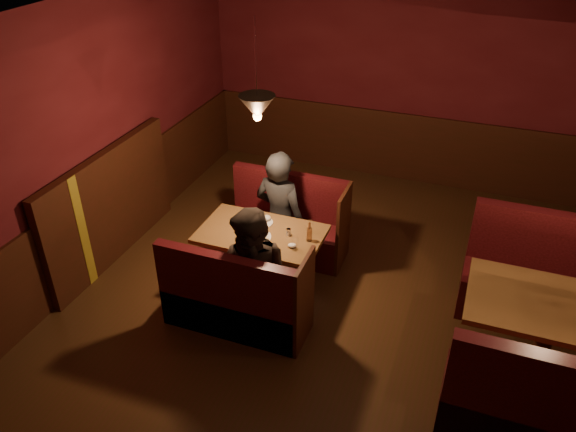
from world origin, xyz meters
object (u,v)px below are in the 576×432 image
at_px(main_table, 263,245).
at_px(diner_b, 254,257).
at_px(second_table, 549,323).
at_px(main_bench_near, 235,304).
at_px(diner_a, 280,193).
at_px(second_bench_near, 548,420).
at_px(main_bench_far, 288,228).
at_px(second_bench_far, 545,287).

height_order(main_table, diner_b, diner_b).
distance_m(second_table, diner_b, 2.64).
xyz_separation_m(main_bench_near, diner_a, (-0.04, 1.32, 0.54)).
xyz_separation_m(second_table, second_bench_near, (0.03, -0.85, -0.24)).
relative_size(main_bench_near, second_bench_near, 0.90).
bearing_deg(second_bench_near, main_bench_far, 146.06).
bearing_deg(second_bench_near, diner_b, 168.22).
distance_m(second_bench_far, diner_a, 2.89).
bearing_deg(main_bench_far, main_bench_near, -90.00).
xyz_separation_m(diner_a, diner_b, (0.20, -1.19, -0.02)).
relative_size(second_bench_near, diner_b, 0.95).
distance_m(main_bench_near, second_bench_far, 3.07).
distance_m(main_bench_far, second_bench_far, 2.81).
xyz_separation_m(main_bench_near, second_bench_far, (2.80, 1.27, 0.05)).
distance_m(main_bench_far, diner_b, 1.44).
relative_size(main_bench_far, diner_b, 0.86).
bearing_deg(second_table, second_bench_near, -87.80).
height_order(second_table, diner_b, diner_b).
height_order(main_bench_far, second_bench_far, second_bench_far).
height_order(main_bench_near, diner_b, diner_b).
distance_m(second_bench_near, diner_a, 3.37).
distance_m(second_table, second_bench_far, 0.88).
relative_size(main_bench_near, diner_a, 0.84).
bearing_deg(main_bench_near, diner_b, 38.76).
bearing_deg(second_bench_near, main_bench_near, 171.37).
relative_size(main_bench_far, diner_a, 0.84).
bearing_deg(second_table, second_bench_far, 87.80).
relative_size(main_bench_far, second_bench_far, 0.90).
height_order(second_bench_far, diner_a, diner_a).
height_order(main_bench_far, second_table, main_bench_far).
xyz_separation_m(main_table, second_bench_far, (2.81, 0.54, -0.17)).
bearing_deg(main_table, second_table, -6.33).
bearing_deg(diner_a, second_table, 172.56).
bearing_deg(diner_b, second_bench_far, 28.13).
distance_m(diner_a, diner_b, 1.21).
bearing_deg(diner_a, diner_b, 109.81).
bearing_deg(second_bench_near, second_bench_far, 90.00).
distance_m(main_bench_far, diner_a, 0.56).
bearing_deg(main_bench_near, main_bench_far, 90.00).
relative_size(main_table, diner_a, 0.76).
distance_m(main_table, main_bench_far, 0.76).
xyz_separation_m(main_bench_far, second_bench_near, (2.80, -1.88, 0.05)).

